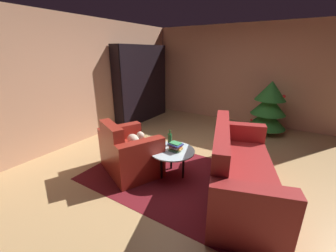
{
  "coord_description": "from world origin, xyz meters",
  "views": [
    {
      "loc": [
        1.37,
        -2.94,
        1.9
      ],
      "look_at": [
        -0.4,
        -0.12,
        0.72
      ],
      "focal_mm": 22.66,
      "sensor_mm": 36.0,
      "label": 1
    }
  ],
  "objects": [
    {
      "name": "wall_left",
      "position": [
        -2.65,
        0.0,
        1.29
      ],
      "size": [
        0.06,
        6.29,
        2.59
      ],
      "primitive_type": "cube",
      "color": "tan",
      "rests_on": "ground"
    },
    {
      "name": "couch_red",
      "position": [
        0.83,
        -0.24,
        0.32
      ],
      "size": [
        1.41,
        2.23,
        0.96
      ],
      "color": "maroon",
      "rests_on": "ground"
    },
    {
      "name": "armchair_red",
      "position": [
        -0.84,
        -0.63,
        0.32
      ],
      "size": [
        1.21,
        1.08,
        0.87
      ],
      "color": "maroon",
      "rests_on": "ground"
    },
    {
      "name": "book_stack_on_table",
      "position": [
        -0.12,
        -0.35,
        0.51
      ],
      "size": [
        0.22,
        0.19,
        0.13
      ],
      "color": "#43794A",
      "rests_on": "coffee_table"
    },
    {
      "name": "ground_plane",
      "position": [
        0.0,
        0.0,
        0.0
      ],
      "size": [
        7.41,
        7.41,
        0.0
      ],
      "primitive_type": "plane",
      "color": "tan"
    },
    {
      "name": "coffee_table",
      "position": [
        -0.17,
        -0.37,
        0.4
      ],
      "size": [
        0.71,
        0.71,
        0.44
      ],
      "color": "black",
      "rests_on": "ground"
    },
    {
      "name": "wall_back",
      "position": [
        0.0,
        3.12,
        1.29
      ],
      "size": [
        5.36,
        0.06,
        2.59
      ],
      "primitive_type": "cube",
      "color": "tan",
      "rests_on": "ground"
    },
    {
      "name": "area_rug",
      "position": [
        -0.1,
        -0.42,
        0.0
      ],
      "size": [
        2.7,
        1.83,
        0.01
      ],
      "primitive_type": "cube",
      "color": "maroon",
      "rests_on": "ground"
    },
    {
      "name": "bookshelf_unit",
      "position": [
        -2.41,
        1.86,
        1.02
      ],
      "size": [
        0.33,
        1.91,
        2.06
      ],
      "color": "black",
      "rests_on": "ground"
    },
    {
      "name": "decorated_tree",
      "position": [
        0.8,
        2.45,
        0.65
      ],
      "size": [
        0.88,
        0.88,
        1.27
      ],
      "color": "brown",
      "rests_on": "ground"
    },
    {
      "name": "bottle_on_table",
      "position": [
        -0.3,
        -0.23,
        0.55
      ],
      "size": [
        0.07,
        0.07,
        0.27
      ],
      "color": "#1D5928",
      "rests_on": "coffee_table"
    }
  ]
}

